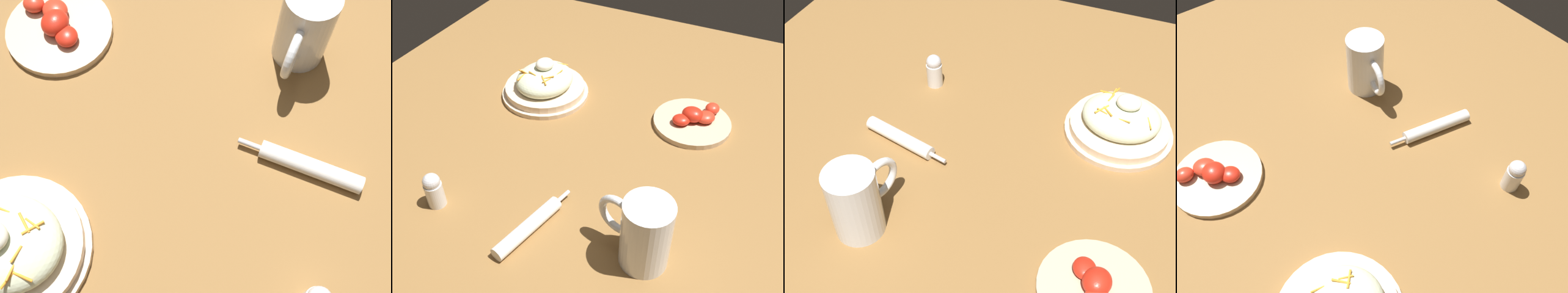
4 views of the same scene
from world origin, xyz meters
TOP-DOWN VIEW (x-y plane):
  - ground_plane at (0.00, 0.00)m, footprint 1.43×1.43m
  - salad_plate at (0.17, 0.25)m, footprint 0.22×0.22m
  - beer_mug at (-0.19, -0.15)m, footprint 0.09×0.14m
  - napkin_roll at (-0.22, 0.06)m, footprint 0.19×0.06m
  - tomato_plate at (0.22, -0.12)m, footprint 0.18×0.18m

SIDE VIEW (x-z plane):
  - ground_plane at x=0.00m, z-range 0.00..0.00m
  - tomato_plate at x=0.22m, z-range -0.01..0.04m
  - napkin_roll at x=-0.22m, z-range 0.00..0.03m
  - salad_plate at x=0.17m, z-range -0.02..0.08m
  - beer_mug at x=-0.19m, z-range -0.01..0.13m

